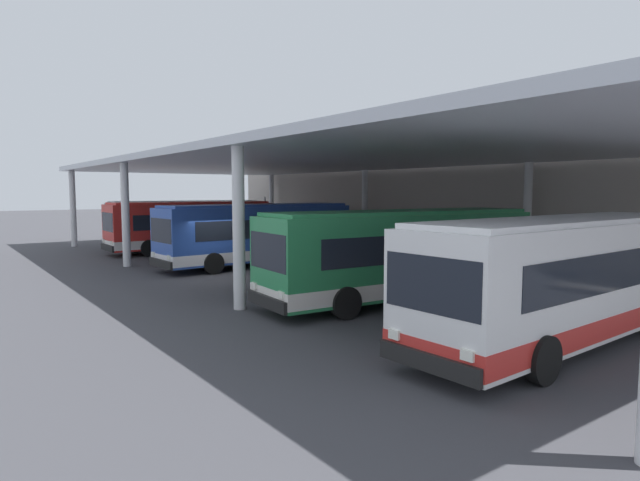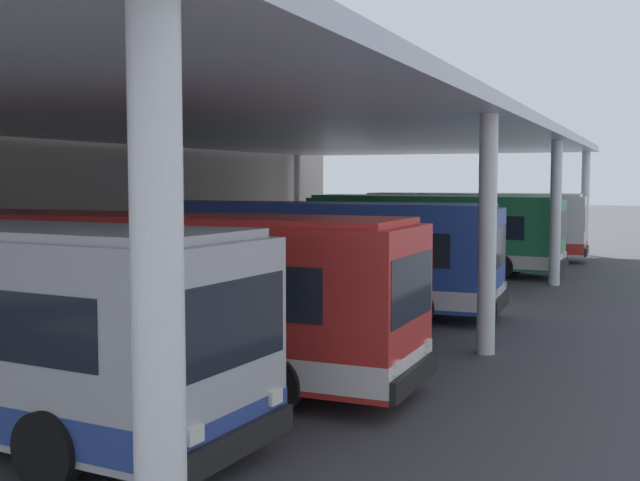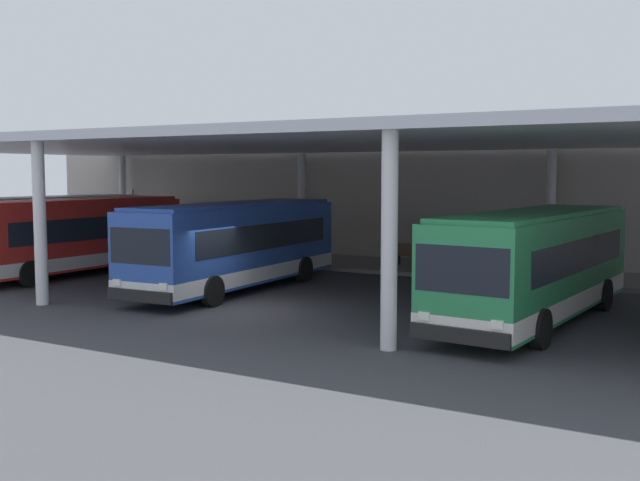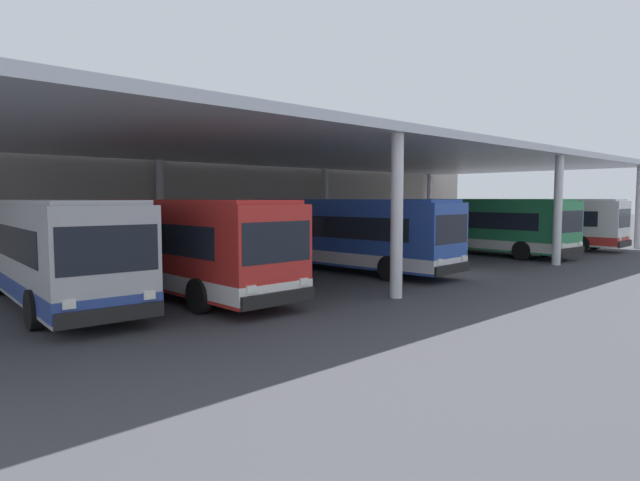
# 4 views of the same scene
# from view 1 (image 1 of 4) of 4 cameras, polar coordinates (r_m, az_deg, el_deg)

# --- Properties ---
(ground_plane) EXTENTS (200.00, 200.00, 0.00)m
(ground_plane) POSITION_cam_1_polar(r_m,az_deg,el_deg) (24.29, -10.05, -3.88)
(ground_plane) COLOR #3D3D42
(platform_kerb) EXTENTS (42.00, 4.50, 0.18)m
(platform_kerb) POSITION_cam_1_polar(r_m,az_deg,el_deg) (31.20, 9.73, -1.69)
(platform_kerb) COLOR gray
(platform_kerb) RESTS_ON ground
(station_building_facade) EXTENTS (48.00, 1.60, 6.76)m
(station_building_facade) POSITION_cam_1_polar(r_m,az_deg,el_deg) (33.39, 13.72, 4.35)
(station_building_facade) COLOR #ADA399
(station_building_facade) RESTS_ON ground
(canopy_shelter) EXTENTS (40.00, 17.00, 5.55)m
(canopy_shelter) POSITION_cam_1_polar(r_m,az_deg,el_deg) (26.89, 0.47, 8.43)
(canopy_shelter) COLOR silver
(canopy_shelter) RESTS_ON ground
(bus_nearest_bay) EXTENTS (3.33, 10.69, 3.17)m
(bus_nearest_bay) POSITION_cam_1_polar(r_m,az_deg,el_deg) (38.94, -14.10, 1.90)
(bus_nearest_bay) COLOR #B7B7BC
(bus_nearest_bay) RESTS_ON ground
(bus_second_bay) EXTENTS (2.73, 10.53, 3.17)m
(bus_second_bay) POSITION_cam_1_polar(r_m,az_deg,el_deg) (35.17, -13.46, 1.58)
(bus_second_bay) COLOR red
(bus_second_bay) RESTS_ON ground
(bus_middle_bay) EXTENTS (3.09, 10.64, 3.17)m
(bus_middle_bay) POSITION_cam_1_polar(r_m,az_deg,el_deg) (27.78, -6.62, 0.74)
(bus_middle_bay) COLOR #284CA8
(bus_middle_bay) RESTS_ON ground
(bus_far_bay) EXTENTS (3.26, 10.68, 3.17)m
(bus_far_bay) POSITION_cam_1_polar(r_m,az_deg,el_deg) (18.81, 8.75, -1.42)
(bus_far_bay) COLOR #28844C
(bus_far_bay) RESTS_ON ground
(bus_departing) EXTENTS (2.99, 10.62, 3.17)m
(bus_departing) POSITION_cam_1_polar(r_m,az_deg,el_deg) (14.80, 24.79, -3.65)
(bus_departing) COLOR white
(bus_departing) RESTS_ON ground
(bench_waiting) EXTENTS (1.80, 0.45, 0.92)m
(bench_waiting) POSITION_cam_1_polar(r_m,az_deg,el_deg) (30.75, 10.68, -0.74)
(bench_waiting) COLOR brown
(bench_waiting) RESTS_ON platform_kerb
(trash_bin) EXTENTS (0.52, 0.52, 0.98)m
(trash_bin) POSITION_cam_1_polar(r_m,az_deg,el_deg) (28.89, 13.82, -1.15)
(trash_bin) COLOR #236638
(trash_bin) RESTS_ON platform_kerb
(banner_sign) EXTENTS (0.70, 0.12, 3.20)m
(banner_sign) POSITION_cam_1_polar(r_m,az_deg,el_deg) (42.64, -5.88, 2.75)
(banner_sign) COLOR #B2B2B7
(banner_sign) RESTS_ON platform_kerb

